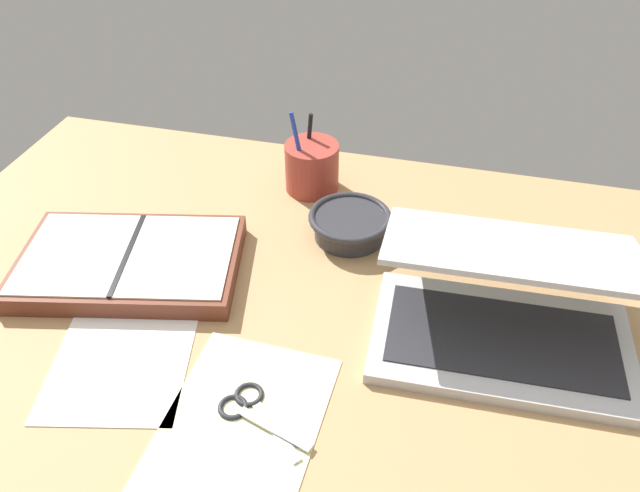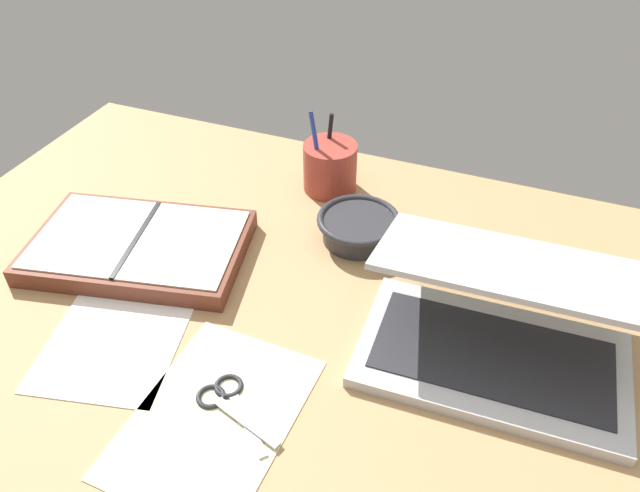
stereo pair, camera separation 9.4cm
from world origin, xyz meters
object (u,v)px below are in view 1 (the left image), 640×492
(laptop, at_px, (505,310))
(scissors, at_px, (250,408))
(pen_cup, at_px, (312,167))
(planner, at_px, (130,262))
(bowl, at_px, (350,224))

(laptop, bearing_deg, scissors, -147.34)
(laptop, relative_size, pen_cup, 2.32)
(planner, relative_size, scissors, 2.87)
(laptop, xyz_separation_m, bowl, (-0.26, 0.17, -0.02))
(bowl, distance_m, planner, 0.36)
(scissors, bearing_deg, planner, 172.12)
(laptop, bearing_deg, planner, 178.16)
(laptop, height_order, planner, laptop)
(scissors, bearing_deg, pen_cup, 125.35)
(pen_cup, relative_size, planner, 0.41)
(laptop, relative_size, planner, 0.96)
(bowl, relative_size, planner, 0.37)
(planner, height_order, scissors, planner)
(bowl, bearing_deg, planner, -151.76)
(bowl, xyz_separation_m, scissors, (-0.05, -0.38, -0.02))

